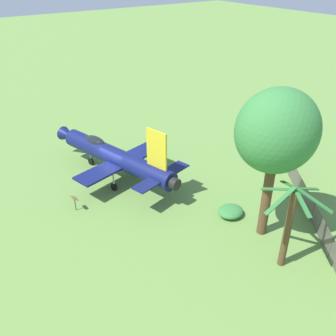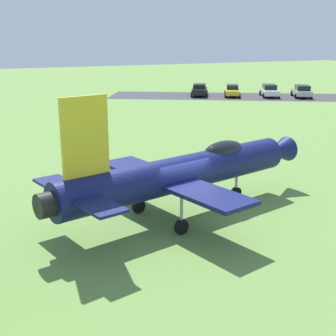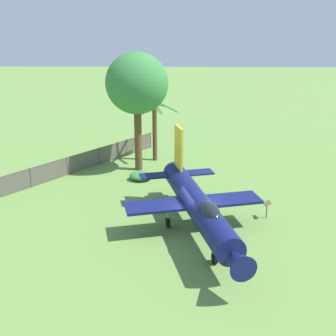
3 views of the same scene
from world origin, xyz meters
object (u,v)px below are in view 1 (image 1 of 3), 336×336
Objects in this scene: palm_tree at (289,224)px; shade_tree at (277,132)px; shrub_near_fence at (231,211)px; shrub_by_tree at (277,141)px; info_plaque at (75,200)px; display_jet at (114,155)px.

shade_tree is at bearing 65.31° from palm_tree.
palm_tree is 2.96× the size of shrub_near_fence.
shrub_by_tree is 19.71m from info_plaque.
shade_tree is 7.30m from shrub_near_fence.
shrub_by_tree is at bearing 41.82° from palm_tree.
display_jet is 2.44× the size of palm_tree.
info_plaque is at bearing 176.23° from shrub_by_tree.
shrub_by_tree is at bearing -118.28° from display_jet.
shrub_by_tree is at bearing 26.33° from shrub_near_fence.
shade_tree reaches higher than info_plaque.
palm_tree is at bearing 178.65° from display_jet.
shrub_by_tree reaches higher than info_plaque.
shrub_near_fence is at bearing -153.67° from shrub_by_tree.
info_plaque is (-4.49, -2.52, -1.11)m from display_jet.
shrub_near_fence is at bearing -170.27° from display_jet.
shade_tree is (4.52, -11.79, 5.21)m from display_jet.
shrub_by_tree reaches higher than shrub_near_fence.
shrub_by_tree is (15.18, -3.82, -1.37)m from display_jet.
palm_tree reaches higher than shrub_near_fence.
display_jet reaches higher than palm_tree.
display_jet is 11.57× the size of info_plaque.
display_jet is 6.02× the size of shrub_by_tree.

